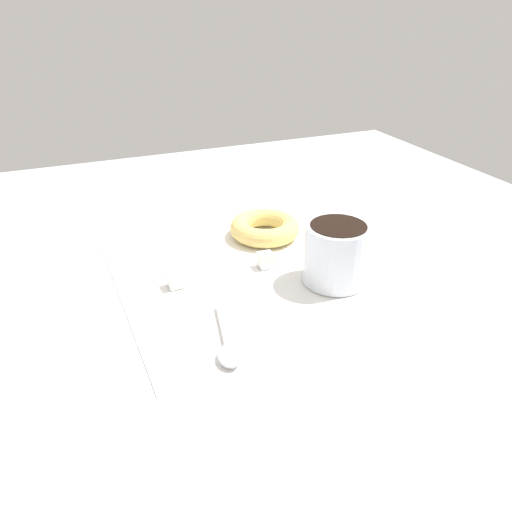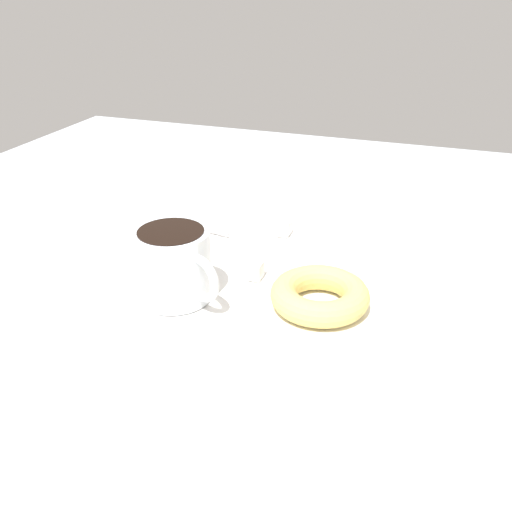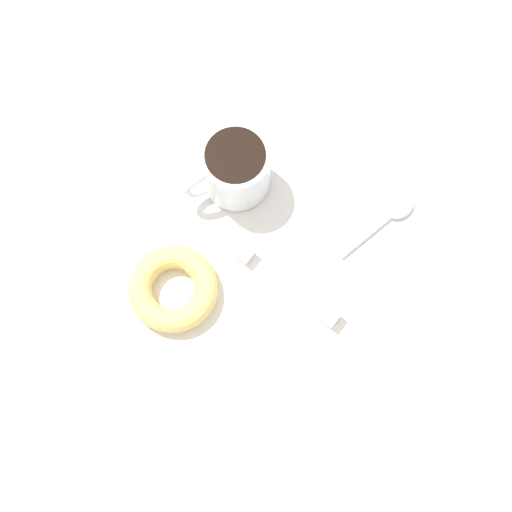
# 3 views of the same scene
# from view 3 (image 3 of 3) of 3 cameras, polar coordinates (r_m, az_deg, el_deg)

# --- Properties ---
(ground_plane) EXTENTS (1.20, 1.20, 0.02)m
(ground_plane) POSITION_cam_3_polar(r_m,az_deg,el_deg) (0.86, 1.85, 0.04)
(ground_plane) COLOR #B2BCC6
(napkin) EXTENTS (0.36, 0.36, 0.00)m
(napkin) POSITION_cam_3_polar(r_m,az_deg,el_deg) (0.84, 0.00, -0.39)
(napkin) COLOR white
(napkin) RESTS_ON ground_plane
(coffee_cup) EXTENTS (0.11, 0.08, 0.08)m
(coffee_cup) POSITION_cam_3_polar(r_m,az_deg,el_deg) (0.84, -1.73, 7.02)
(coffee_cup) COLOR silver
(coffee_cup) RESTS_ON napkin
(donut) EXTENTS (0.10, 0.10, 0.03)m
(donut) POSITION_cam_3_polar(r_m,az_deg,el_deg) (0.83, -6.64, -2.60)
(donut) COLOR #E5C66B
(donut) RESTS_ON napkin
(spoon) EXTENTS (0.11, 0.04, 0.01)m
(spoon) POSITION_cam_3_polar(r_m,az_deg,el_deg) (0.87, 10.87, 3.27)
(spoon) COLOR silver
(spoon) RESTS_ON napkin
(sugar_cube) EXTENTS (0.02, 0.02, 0.02)m
(sugar_cube) POSITION_cam_3_polar(r_m,az_deg,el_deg) (0.82, 5.96, -4.74)
(sugar_cube) COLOR white
(sugar_cube) RESTS_ON napkin
(sugar_cube_extra) EXTENTS (0.02, 0.02, 0.02)m
(sugar_cube_extra) POSITION_cam_3_polar(r_m,az_deg,el_deg) (0.84, -0.94, 0.29)
(sugar_cube_extra) COLOR white
(sugar_cube_extra) RESTS_ON napkin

